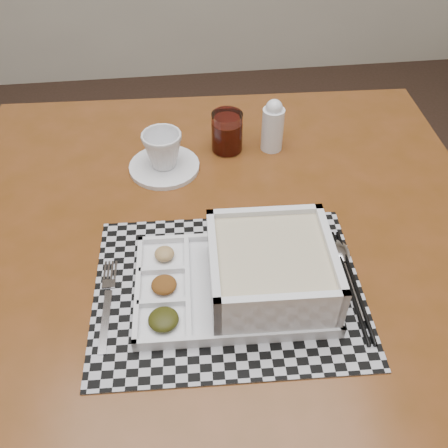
% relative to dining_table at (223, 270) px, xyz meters
% --- Properties ---
extents(dining_table, '(1.09, 1.09, 0.78)m').
position_rel_dining_table_xyz_m(dining_table, '(0.00, 0.00, 0.00)').
color(dining_table, '#542F0F').
rests_on(dining_table, ground).
extents(placemat, '(0.46, 0.36, 0.00)m').
position_rel_dining_table_xyz_m(placemat, '(-0.00, -0.11, 0.08)').
color(placemat, '#A6A6AD').
rests_on(placemat, dining_table).
extents(serving_tray, '(0.33, 0.23, 0.10)m').
position_rel_dining_table_xyz_m(serving_tray, '(0.05, -0.12, 0.12)').
color(serving_tray, white).
rests_on(serving_tray, placemat).
extents(fork, '(0.03, 0.19, 0.00)m').
position_rel_dining_table_xyz_m(fork, '(-0.20, -0.12, 0.09)').
color(fork, silver).
rests_on(fork, placemat).
extents(spoon, '(0.04, 0.18, 0.01)m').
position_rel_dining_table_xyz_m(spoon, '(0.20, -0.07, 0.09)').
color(spoon, silver).
rests_on(spoon, placemat).
extents(chopsticks, '(0.03, 0.24, 0.01)m').
position_rel_dining_table_xyz_m(chopsticks, '(0.20, -0.13, 0.09)').
color(chopsticks, black).
rests_on(chopsticks, placemat).
extents(saucer, '(0.15, 0.15, 0.01)m').
position_rel_dining_table_xyz_m(saucer, '(-0.10, 0.23, 0.09)').
color(saucer, white).
rests_on(saucer, dining_table).
extents(cup, '(0.10, 0.10, 0.08)m').
position_rel_dining_table_xyz_m(cup, '(-0.10, 0.23, 0.13)').
color(cup, white).
rests_on(cup, saucer).
extents(juice_glass, '(0.07, 0.07, 0.09)m').
position_rel_dining_table_xyz_m(juice_glass, '(0.04, 0.28, 0.12)').
color(juice_glass, white).
rests_on(juice_glass, dining_table).
extents(creamer_bottle, '(0.05, 0.05, 0.12)m').
position_rel_dining_table_xyz_m(creamer_bottle, '(0.14, 0.28, 0.14)').
color(creamer_bottle, white).
rests_on(creamer_bottle, dining_table).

